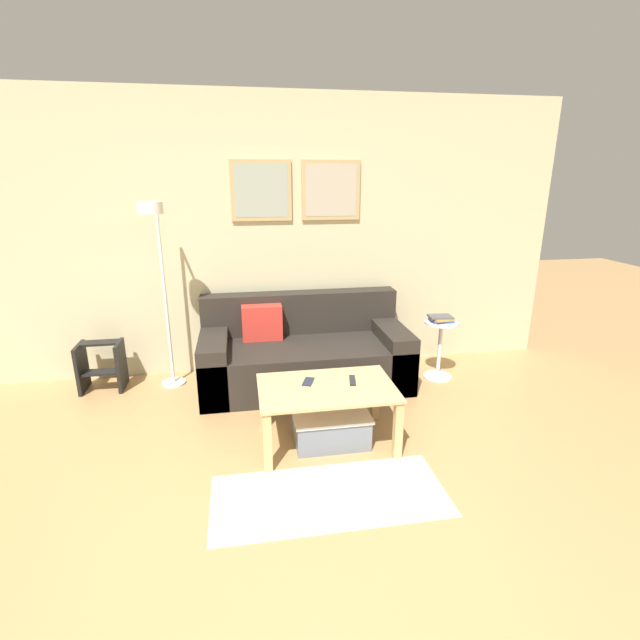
# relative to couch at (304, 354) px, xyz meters

# --- Properties ---
(ground_plane) EXTENTS (16.00, 16.00, 0.00)m
(ground_plane) POSITION_rel_couch_xyz_m (-0.25, -2.50, -0.27)
(ground_plane) COLOR tan
(wall_back) EXTENTS (5.60, 0.09, 2.55)m
(wall_back) POSITION_rel_couch_xyz_m (-0.24, 0.45, 1.01)
(wall_back) COLOR #C6BC93
(wall_back) RESTS_ON ground_plane
(area_rug) EXTENTS (1.41, 0.61, 0.01)m
(area_rug) POSITION_rel_couch_xyz_m (-0.07, -1.62, -0.27)
(area_rug) COLOR beige
(area_rug) RESTS_ON ground_plane
(couch) EXTENTS (1.84, 0.86, 0.79)m
(couch) POSITION_rel_couch_xyz_m (0.00, 0.00, 0.00)
(couch) COLOR #28231E
(couch) RESTS_ON ground_plane
(coffee_table) EXTENTS (0.95, 0.61, 0.44)m
(coffee_table) POSITION_rel_couch_xyz_m (0.02, -1.04, 0.08)
(coffee_table) COLOR tan
(coffee_table) RESTS_ON ground_plane
(storage_bin) EXTENTS (0.54, 0.42, 0.24)m
(storage_bin) POSITION_rel_couch_xyz_m (0.05, -1.02, -0.16)
(storage_bin) COLOR slate
(storage_bin) RESTS_ON ground_plane
(floor_lamp) EXTENTS (0.21, 0.47, 1.65)m
(floor_lamp) POSITION_rel_couch_xyz_m (-1.19, -0.00, 0.90)
(floor_lamp) COLOR white
(floor_lamp) RESTS_ON ground_plane
(side_table) EXTENTS (0.31, 0.31, 0.55)m
(side_table) POSITION_rel_couch_xyz_m (1.27, -0.11, 0.05)
(side_table) COLOR white
(side_table) RESTS_ON ground_plane
(book_stack) EXTENTS (0.23, 0.19, 0.06)m
(book_stack) POSITION_rel_couch_xyz_m (1.26, -0.11, 0.31)
(book_stack) COLOR #335199
(book_stack) RESTS_ON side_table
(remote_control) EXTENTS (0.07, 0.15, 0.02)m
(remote_control) POSITION_rel_couch_xyz_m (0.21, -0.99, 0.17)
(remote_control) COLOR #232328
(remote_control) RESTS_ON coffee_table
(cell_phone) EXTENTS (0.11, 0.15, 0.01)m
(cell_phone) POSITION_rel_couch_xyz_m (-0.10, -0.94, 0.17)
(cell_phone) COLOR #1E2338
(cell_phone) RESTS_ON coffee_table
(step_stool) EXTENTS (0.36, 0.29, 0.43)m
(step_stool) POSITION_rel_couch_xyz_m (-1.79, 0.16, -0.04)
(step_stool) COLOR black
(step_stool) RESTS_ON ground_plane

